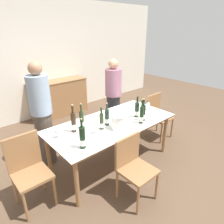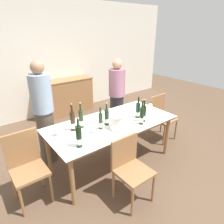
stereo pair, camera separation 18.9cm
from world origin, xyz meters
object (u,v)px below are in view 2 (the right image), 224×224
wine_bottle_5 (142,116)px  wine_glass_0 (127,112)px  dining_table (112,126)px  chair_right_end (161,114)px  wine_bottle_6 (81,119)px  wine_glass_1 (150,106)px  ice_bucket (117,122)px  person_guest_left (117,98)px  sideboard_cabinet (65,97)px  chair_left_end (26,163)px  person_host (44,114)px  wine_glass_2 (56,130)px  wine_bottle_2 (107,117)px  wine_bottle_7 (101,121)px  wine_bottle_0 (79,137)px  wine_glass_3 (94,126)px  chair_near_front (130,165)px  wine_bottle_4 (73,122)px  wine_bottle_3 (144,114)px

wine_bottle_5 → wine_glass_0: 0.33m
dining_table → chair_right_end: size_ratio=2.28×
wine_bottle_6 → wine_glass_1: (1.29, -0.19, -0.03)m
ice_bucket → person_guest_left: size_ratio=0.13×
sideboard_cabinet → wine_glass_0: sideboard_cabinet is taller
chair_right_end → chair_left_end: size_ratio=0.94×
wine_bottle_5 → wine_glass_0: bearing=93.0°
ice_bucket → person_host: person_host is taller
wine_glass_2 → sideboard_cabinet: bearing=62.5°
chair_left_end → person_guest_left: (2.06, 0.71, 0.25)m
ice_bucket → wine_bottle_2: bearing=100.6°
sideboard_cabinet → wine_glass_1: sideboard_cabinet is taller
person_guest_left → person_host: bearing=-178.7°
ice_bucket → wine_bottle_2: wine_bottle_2 is taller
sideboard_cabinet → wine_bottle_7: 2.62m
wine_bottle_7 → wine_glass_0: size_ratio=2.41×
wine_bottle_2 → wine_bottle_6: bearing=156.6°
wine_glass_2 → person_host: 0.62m
wine_bottle_2 → chair_right_end: wine_bottle_2 is taller
ice_bucket → wine_bottle_0: wine_bottle_0 is taller
dining_table → wine_glass_3: size_ratio=13.91×
sideboard_cabinet → person_host: size_ratio=0.86×
wine_glass_3 → dining_table: bearing=15.8°
ice_bucket → wine_glass_0: ice_bucket is taller
chair_right_end → chair_near_front: size_ratio=1.03×
wine_glass_0 → chair_right_end: (1.01, 0.08, -0.34)m
dining_table → chair_near_front: size_ratio=2.34×
wine_bottle_2 → person_guest_left: (0.85, 0.80, -0.09)m
wine_glass_0 → wine_glass_1: bearing=-5.1°
wine_glass_3 → person_host: (-0.40, 0.87, -0.01)m
sideboard_cabinet → chair_near_front: bearing=-101.0°
wine_glass_2 → wine_glass_1: bearing=-6.0°
wine_bottle_6 → wine_glass_0: 0.78m
sideboard_cabinet → wine_bottle_4: (-0.95, -2.31, 0.45)m
wine_bottle_2 → wine_glass_1: size_ratio=2.53×
wine_bottle_0 → person_guest_left: 1.84m
dining_table → wine_bottle_4: bearing=167.1°
wine_bottle_6 → chair_left_end: (-0.86, -0.06, -0.35)m
chair_left_end → person_host: bearing=52.2°
wine_glass_0 → chair_near_front: wine_glass_0 is taller
chair_right_end → person_host: size_ratio=0.53×
wine_glass_0 → wine_glass_1: same height
wine_bottle_0 → wine_bottle_5: 1.07m
wine_bottle_0 → wine_bottle_3: bearing=1.1°
wine_bottle_4 → chair_right_end: bearing=-1.6°
wine_bottle_5 → chair_left_end: (-1.64, 0.41, -0.35)m
wine_bottle_3 → wine_glass_3: (-0.82, 0.16, -0.02)m
dining_table → chair_right_end: chair_right_end is taller
ice_bucket → wine_glass_3: (-0.33, 0.09, -0.00)m
dining_table → wine_glass_3: 0.45m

